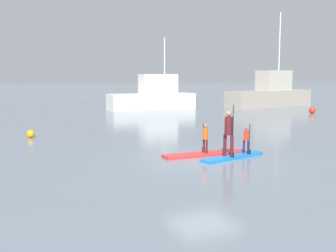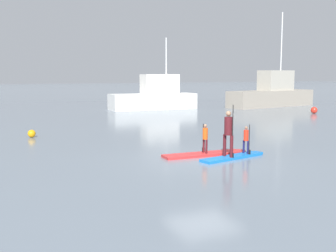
# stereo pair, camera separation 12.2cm
# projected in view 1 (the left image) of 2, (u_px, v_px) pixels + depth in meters

# --- Properties ---
(ground_plane) EXTENTS (240.00, 240.00, 0.00)m
(ground_plane) POSITION_uv_depth(u_px,v_px,m) (203.00, 160.00, 15.44)
(ground_plane) COLOR slate
(paddleboard_near) EXTENTS (3.47, 0.82, 0.10)m
(paddleboard_near) POSITION_uv_depth(u_px,v_px,m) (205.00, 154.00, 16.39)
(paddleboard_near) COLOR red
(paddleboard_near) RESTS_ON ground
(paddler_child_solo) EXTENTS (0.21, 0.40, 1.14)m
(paddler_child_solo) POSITION_uv_depth(u_px,v_px,m) (205.00, 137.00, 16.32)
(paddler_child_solo) COLOR #4C1419
(paddler_child_solo) RESTS_ON paddleboard_near
(paddleboard_far) EXTENTS (3.02, 1.17, 0.10)m
(paddleboard_far) POSITION_uv_depth(u_px,v_px,m) (233.00, 157.00, 15.84)
(paddleboard_far) COLOR blue
(paddleboard_far) RESTS_ON ground
(paddler_adult) EXTENTS (0.37, 0.53, 1.97)m
(paddler_adult) POSITION_uv_depth(u_px,v_px,m) (229.00, 130.00, 15.53)
(paddler_adult) COLOR #4C1419
(paddler_adult) RESTS_ON paddleboard_far
(paddler_child_front) EXTENTS (0.23, 0.38, 1.16)m
(paddler_child_front) POSITION_uv_depth(u_px,v_px,m) (246.00, 138.00, 16.17)
(paddler_child_front) COLOR #19194C
(paddler_child_front) RESTS_ON paddleboard_far
(fishing_boat_white_large) EXTENTS (10.22, 4.08, 9.10)m
(fishing_boat_white_large) POSITION_uv_depth(u_px,v_px,m) (270.00, 94.00, 40.65)
(fishing_boat_white_large) COLOR #9E9384
(fishing_boat_white_large) RESTS_ON ground
(fishing_boat_green_midground) EXTENTS (7.85, 2.53, 6.42)m
(fishing_boat_green_midground) POSITION_uv_depth(u_px,v_px,m) (153.00, 97.00, 37.64)
(fishing_boat_green_midground) COLOR silver
(fishing_boat_green_midground) RESTS_ON ground
(mooring_buoy_near) EXTENTS (0.39, 0.39, 0.39)m
(mooring_buoy_near) POSITION_uv_depth(u_px,v_px,m) (31.00, 134.00, 20.91)
(mooring_buoy_near) COLOR orange
(mooring_buoy_near) RESTS_ON ground
(mooring_buoy_mid) EXTENTS (0.54, 0.54, 0.54)m
(mooring_buoy_mid) POSITION_uv_depth(u_px,v_px,m) (312.00, 110.00, 33.61)
(mooring_buoy_mid) COLOR red
(mooring_buoy_mid) RESTS_ON ground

